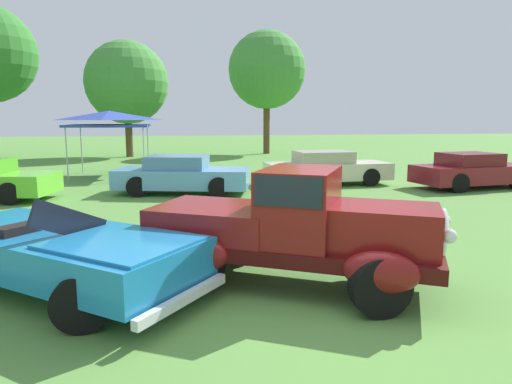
% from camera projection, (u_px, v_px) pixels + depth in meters
% --- Properties ---
extents(ground_plane, '(120.00, 120.00, 0.00)m').
position_uv_depth(ground_plane, '(309.00, 298.00, 6.13)').
color(ground_plane, '#568C3D').
extents(feature_pickup_truck, '(4.28, 3.24, 1.70)m').
position_uv_depth(feature_pickup_truck, '(294.00, 227.00, 6.49)').
color(feature_pickup_truck, '#400B0B').
rests_on(feature_pickup_truck, ground_plane).
extents(neighbor_convertible, '(4.42, 4.03, 1.40)m').
position_uv_depth(neighbor_convertible, '(65.00, 251.00, 6.30)').
color(neighbor_convertible, '#1E7AB7').
rests_on(neighbor_convertible, ground_plane).
extents(show_car_skyblue, '(4.50, 2.64, 1.22)m').
position_uv_depth(show_car_skyblue, '(182.00, 175.00, 14.60)').
color(show_car_skyblue, '#669EDB').
rests_on(show_car_skyblue, ground_plane).
extents(show_car_cream, '(4.53, 1.87, 1.22)m').
position_uv_depth(show_car_cream, '(327.00, 168.00, 16.59)').
color(show_car_cream, beige).
rests_on(show_car_cream, ground_plane).
extents(show_car_burgundy, '(4.27, 2.19, 1.22)m').
position_uv_depth(show_car_burgundy, '(472.00, 171.00, 15.77)').
color(show_car_burgundy, maroon).
rests_on(show_car_burgundy, ground_plane).
extents(canopy_tent_left_field, '(3.18, 3.18, 2.71)m').
position_uv_depth(canopy_tent_left_field, '(109.00, 118.00, 18.72)').
color(canopy_tent_left_field, '#B7B7BC').
rests_on(canopy_tent_left_field, ground_plane).
extents(treeline_center, '(5.08, 5.08, 7.14)m').
position_uv_depth(treeline_center, '(127.00, 83.00, 28.08)').
color(treeline_center, brown).
rests_on(treeline_center, ground_plane).
extents(treeline_mid_right, '(5.18, 5.18, 8.21)m').
position_uv_depth(treeline_mid_right, '(267.00, 70.00, 30.51)').
color(treeline_mid_right, brown).
rests_on(treeline_mid_right, ground_plane).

